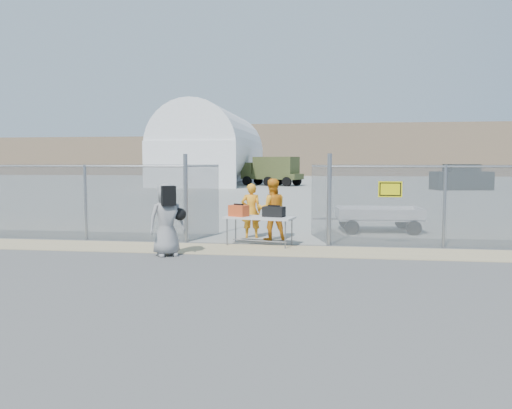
# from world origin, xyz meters

# --- Properties ---
(ground) EXTENTS (160.00, 160.00, 0.00)m
(ground) POSITION_xyz_m (0.00, 0.00, 0.00)
(ground) COLOR #535353
(tarmac_inside) EXTENTS (160.00, 80.00, 0.01)m
(tarmac_inside) POSITION_xyz_m (0.00, 42.00, 0.01)
(tarmac_inside) COLOR gray
(tarmac_inside) RESTS_ON ground
(dirt_strip) EXTENTS (44.00, 1.60, 0.01)m
(dirt_strip) POSITION_xyz_m (0.00, 1.00, 0.01)
(dirt_strip) COLOR tan
(dirt_strip) RESTS_ON ground
(distant_hills) EXTENTS (140.00, 6.00, 9.00)m
(distant_hills) POSITION_xyz_m (5.00, 78.00, 4.50)
(distant_hills) COLOR #7F684F
(distant_hills) RESTS_ON ground
(chain_link_fence) EXTENTS (40.00, 0.20, 2.20)m
(chain_link_fence) POSITION_xyz_m (0.00, 2.00, 1.10)
(chain_link_fence) COLOR gray
(chain_link_fence) RESTS_ON ground
(quonset_hangar) EXTENTS (9.00, 18.00, 8.00)m
(quonset_hangar) POSITION_xyz_m (-10.00, 40.00, 4.00)
(quonset_hangar) COLOR white
(quonset_hangar) RESTS_ON ground
(folding_table) EXTENTS (1.98, 1.14, 0.79)m
(folding_table) POSITION_xyz_m (0.13, 1.76, 0.40)
(folding_table) COLOR silver
(folding_table) RESTS_ON ground
(orange_bag) EXTENTS (0.58, 0.51, 0.31)m
(orange_bag) POSITION_xyz_m (-0.45, 1.78, 0.94)
(orange_bag) COLOR #E74F21
(orange_bag) RESTS_ON folding_table
(black_duffel) EXTENTS (0.63, 0.46, 0.28)m
(black_duffel) POSITION_xyz_m (0.52, 1.80, 0.93)
(black_duffel) COLOR black
(black_duffel) RESTS_ON folding_table
(security_worker_left) EXTENTS (0.64, 0.46, 1.64)m
(security_worker_left) POSITION_xyz_m (-0.29, 3.04, 0.82)
(security_worker_left) COLOR #FE9D1B
(security_worker_left) RESTS_ON ground
(security_worker_right) EXTENTS (1.02, 0.88, 1.80)m
(security_worker_right) POSITION_xyz_m (0.36, 2.76, 0.90)
(security_worker_right) COLOR #FE9D1B
(security_worker_right) RESTS_ON ground
(visitor) EXTENTS (1.03, 0.94, 1.77)m
(visitor) POSITION_xyz_m (-1.89, -0.05, 0.88)
(visitor) COLOR gray
(visitor) RESTS_ON ground
(utility_trailer) EXTENTS (3.63, 2.08, 0.85)m
(utility_trailer) POSITION_xyz_m (3.61, 4.98, 0.42)
(utility_trailer) COLOR silver
(utility_trailer) RESTS_ON ground
(military_truck) EXTENTS (6.34, 4.23, 2.84)m
(military_truck) POSITION_xyz_m (-3.40, 37.65, 1.42)
(military_truck) COLOR #474F26
(military_truck) RESTS_ON ground
(parked_vehicle_near) EXTENTS (4.91, 2.86, 2.09)m
(parked_vehicle_near) POSITION_xyz_m (13.04, 31.83, 1.05)
(parked_vehicle_near) COLOR black
(parked_vehicle_near) RESTS_ON ground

